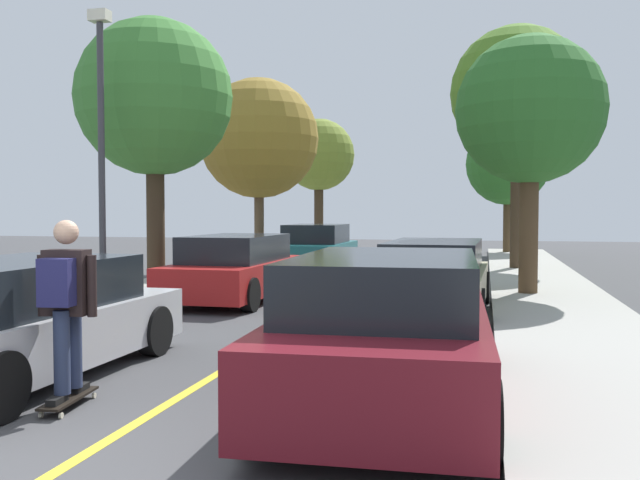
{
  "coord_description": "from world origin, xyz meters",
  "views": [
    {
      "loc": [
        2.97,
        -4.27,
        1.87
      ],
      "look_at": [
        -0.09,
        8.51,
        1.31
      ],
      "focal_mm": 38.79,
      "sensor_mm": 36.0,
      "label": 1
    }
  ],
  "objects_px": {
    "parked_car_left_far": "(317,249)",
    "street_tree_left_near": "(259,139)",
    "skateboarder": "(65,298)",
    "parked_car_right_near": "(434,276)",
    "skateboard": "(69,399)",
    "parked_car_left_near": "(236,269)",
    "street_tree_right_near": "(517,93)",
    "street_tree_right_nearest": "(530,111)",
    "street_tree_left_far": "(319,156)",
    "fire_hydrant": "(37,303)",
    "parked_car_left_nearest": "(20,320)",
    "street_tree_right_far": "(508,164)",
    "parked_car_right_nearest": "(386,331)",
    "street_tree_left_nearest": "(154,99)",
    "streetlamp": "(101,137)"
  },
  "relations": [
    {
      "from": "parked_car_left_nearest",
      "to": "street_tree_left_near",
      "type": "bearing_deg",
      "value": 97.45
    },
    {
      "from": "parked_car_left_near",
      "to": "street_tree_right_far",
      "type": "xyz_separation_m",
      "value": [
        5.92,
        16.5,
        3.14
      ]
    },
    {
      "from": "street_tree_left_far",
      "to": "streetlamp",
      "type": "relative_size",
      "value": 1.05
    },
    {
      "from": "streetlamp",
      "to": "parked_car_left_near",
      "type": "bearing_deg",
      "value": 51.57
    },
    {
      "from": "street_tree_right_near",
      "to": "skateboarder",
      "type": "xyz_separation_m",
      "value": [
        -4.72,
        -15.97,
        -4.36
      ]
    },
    {
      "from": "street_tree_left_far",
      "to": "skateboard",
      "type": "height_order",
      "value": "street_tree_left_far"
    },
    {
      "from": "parked_car_left_near",
      "to": "street_tree_left_near",
      "type": "relative_size",
      "value": 0.75
    },
    {
      "from": "parked_car_right_near",
      "to": "street_tree_right_far",
      "type": "xyz_separation_m",
      "value": [
        1.8,
        17.19,
        3.15
      ]
    },
    {
      "from": "streetlamp",
      "to": "street_tree_left_near",
      "type": "bearing_deg",
      "value": 90.31
    },
    {
      "from": "street_tree_left_near",
      "to": "skateboard",
      "type": "xyz_separation_m",
      "value": [
        3.0,
        -14.65,
        -4.0
      ]
    },
    {
      "from": "parked_car_left_far",
      "to": "street_tree_right_near",
      "type": "relative_size",
      "value": 0.56
    },
    {
      "from": "street_tree_left_near",
      "to": "parked_car_right_near",
      "type": "bearing_deg",
      "value": -52.01
    },
    {
      "from": "parked_car_right_near",
      "to": "street_tree_right_nearest",
      "type": "xyz_separation_m",
      "value": [
        1.8,
        2.32,
        3.28
      ]
    },
    {
      "from": "fire_hydrant",
      "to": "skateboard",
      "type": "relative_size",
      "value": 0.81
    },
    {
      "from": "parked_car_right_nearest",
      "to": "street_tree_left_nearest",
      "type": "xyz_separation_m",
      "value": [
        -5.92,
        6.96,
        3.52
      ]
    },
    {
      "from": "parked_car_left_nearest",
      "to": "street_tree_left_near",
      "type": "xyz_separation_m",
      "value": [
        -1.8,
        13.75,
        3.44
      ]
    },
    {
      "from": "skateboard",
      "to": "parked_car_left_near",
      "type": "bearing_deg",
      "value": 98.78
    },
    {
      "from": "parked_car_left_far",
      "to": "streetlamp",
      "type": "relative_size",
      "value": 0.76
    },
    {
      "from": "parked_car_left_nearest",
      "to": "parked_car_right_nearest",
      "type": "distance_m",
      "value": 4.12
    },
    {
      "from": "parked_car_left_far",
      "to": "parked_car_right_near",
      "type": "distance_m",
      "value": 8.76
    },
    {
      "from": "parked_car_left_nearest",
      "to": "parked_car_left_far",
      "type": "height_order",
      "value": "parked_car_left_far"
    },
    {
      "from": "parked_car_left_near",
      "to": "parked_car_right_nearest",
      "type": "relative_size",
      "value": 1.02
    },
    {
      "from": "street_tree_right_nearest",
      "to": "skateboarder",
      "type": "bearing_deg",
      "value": -116.62
    },
    {
      "from": "street_tree_left_far",
      "to": "street_tree_right_near",
      "type": "relative_size",
      "value": 0.77
    },
    {
      "from": "street_tree_left_near",
      "to": "street_tree_right_far",
      "type": "bearing_deg",
      "value": 51.21
    },
    {
      "from": "street_tree_left_near",
      "to": "street_tree_right_nearest",
      "type": "height_order",
      "value": "street_tree_left_near"
    },
    {
      "from": "street_tree_left_far",
      "to": "street_tree_right_near",
      "type": "bearing_deg",
      "value": -40.6
    },
    {
      "from": "parked_car_left_near",
      "to": "street_tree_right_nearest",
      "type": "height_order",
      "value": "street_tree_right_nearest"
    },
    {
      "from": "parked_car_left_nearest",
      "to": "fire_hydrant",
      "type": "bearing_deg",
      "value": 122.26
    },
    {
      "from": "street_tree_right_far",
      "to": "streetlamp",
      "type": "relative_size",
      "value": 1.01
    },
    {
      "from": "parked_car_right_nearest",
      "to": "streetlamp",
      "type": "bearing_deg",
      "value": 140.88
    },
    {
      "from": "parked_car_left_near",
      "to": "parked_car_right_near",
      "type": "distance_m",
      "value": 4.18
    },
    {
      "from": "parked_car_left_far",
      "to": "street_tree_right_near",
      "type": "height_order",
      "value": "street_tree_right_near"
    },
    {
      "from": "parked_car_left_nearest",
      "to": "street_tree_right_near",
      "type": "bearing_deg",
      "value": 68.51
    },
    {
      "from": "parked_car_left_nearest",
      "to": "skateboarder",
      "type": "distance_m",
      "value": 1.57
    },
    {
      "from": "fire_hydrant",
      "to": "street_tree_left_far",
      "type": "bearing_deg",
      "value": 90.89
    },
    {
      "from": "parked_car_right_nearest",
      "to": "parked_car_right_near",
      "type": "distance_m",
      "value": 6.3
    },
    {
      "from": "skateboarder",
      "to": "parked_car_right_near",
      "type": "bearing_deg",
      "value": 67.63
    },
    {
      "from": "parked_car_right_nearest",
      "to": "street_tree_left_far",
      "type": "relative_size",
      "value": 0.77
    },
    {
      "from": "street_tree_left_far",
      "to": "fire_hydrant",
      "type": "height_order",
      "value": "street_tree_left_far"
    },
    {
      "from": "street_tree_left_near",
      "to": "skateboarder",
      "type": "bearing_deg",
      "value": -78.45
    },
    {
      "from": "parked_car_left_far",
      "to": "street_tree_left_near",
      "type": "xyz_separation_m",
      "value": [
        -1.8,
        -0.15,
        3.39
      ]
    },
    {
      "from": "parked_car_left_near",
      "to": "street_tree_left_far",
      "type": "distance_m",
      "value": 15.31
    },
    {
      "from": "parked_car_left_nearest",
      "to": "street_tree_right_nearest",
      "type": "relative_size",
      "value": 0.8
    },
    {
      "from": "street_tree_right_nearest",
      "to": "street_tree_right_far",
      "type": "height_order",
      "value": "street_tree_right_far"
    },
    {
      "from": "skateboard",
      "to": "street_tree_right_near",
      "type": "bearing_deg",
      "value": 73.49
    },
    {
      "from": "street_tree_right_far",
      "to": "skateboard",
      "type": "xyz_separation_m",
      "value": [
        -4.72,
        -24.25,
        -3.72
      ]
    },
    {
      "from": "street_tree_right_near",
      "to": "street_tree_left_near",
      "type": "bearing_deg",
      "value": -170.56
    },
    {
      "from": "parked_car_left_nearest",
      "to": "parked_car_right_nearest",
      "type": "xyz_separation_m",
      "value": [
        4.12,
        -0.12,
        0.07
      ]
    },
    {
      "from": "parked_car_left_near",
      "to": "parked_car_right_near",
      "type": "height_order",
      "value": "parked_car_left_near"
    }
  ]
}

